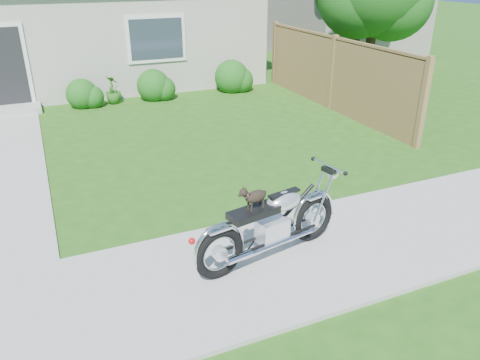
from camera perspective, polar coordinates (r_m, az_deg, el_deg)
name	(u,v)px	position (r m, az deg, el deg)	size (l,w,h in m)	color
ground	(149,294)	(5.73, -11.08, -13.45)	(80.00, 80.00, 0.00)	#235114
sidewalk	(148,292)	(5.72, -11.10, -13.29)	(24.00, 2.20, 0.04)	#9E9B93
walkway	(12,162)	(10.12, -26.06, 1.99)	(1.20, 8.00, 0.03)	#9E9B93
house	(52,12)	(16.54, -21.94, 18.46)	(12.60, 7.03, 4.50)	#B5B2A4
fence	(333,73)	(12.69, 11.22, 12.67)	(0.12, 6.62, 1.90)	olive
shrub_row	(80,93)	(13.38, -18.89, 10.04)	(11.02, 1.02, 1.02)	#1B5516
potted_plant_right	(113,89)	(13.52, -15.27, 10.60)	(0.44, 0.44, 0.78)	#275F1A
motorcycle_with_dog	(273,223)	(5.95, 4.00, -5.23)	(2.21, 0.74, 1.10)	black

